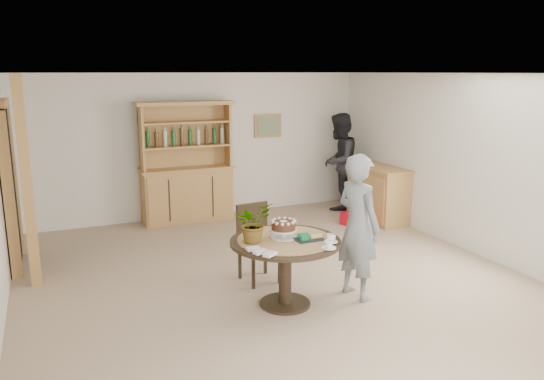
{
  "coord_description": "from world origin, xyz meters",
  "views": [
    {
      "loc": [
        -2.46,
        -5.45,
        2.52
      ],
      "look_at": [
        0.13,
        0.57,
        1.05
      ],
      "focal_mm": 35.0,
      "sensor_mm": 36.0,
      "label": 1
    }
  ],
  "objects_px": {
    "adult_person": "(339,162)",
    "dining_table": "(285,253)",
    "hutch": "(187,181)",
    "red_suitcase": "(360,218)",
    "sideboard": "(378,193)",
    "teen_boy": "(358,227)",
    "dining_chair": "(256,237)"
  },
  "relations": [
    {
      "from": "teen_boy",
      "to": "hutch",
      "type": "bearing_deg",
      "value": 2.36
    },
    {
      "from": "dining_table",
      "to": "dining_chair",
      "type": "distance_m",
      "value": 0.83
    },
    {
      "from": "dining_chair",
      "to": "dining_table",
      "type": "bearing_deg",
      "value": -95.82
    },
    {
      "from": "teen_boy",
      "to": "adult_person",
      "type": "bearing_deg",
      "value": -39.07
    },
    {
      "from": "sideboard",
      "to": "teen_boy",
      "type": "relative_size",
      "value": 0.76
    },
    {
      "from": "sideboard",
      "to": "dining_table",
      "type": "xyz_separation_m",
      "value": [
        -2.92,
        -2.51,
        0.13
      ]
    },
    {
      "from": "adult_person",
      "to": "teen_boy",
      "type": "bearing_deg",
      "value": 25.71
    },
    {
      "from": "dining_table",
      "to": "teen_boy",
      "type": "relative_size",
      "value": 0.73
    },
    {
      "from": "dining_table",
      "to": "teen_boy",
      "type": "xyz_separation_m",
      "value": [
        0.85,
        -0.1,
        0.22
      ]
    },
    {
      "from": "red_suitcase",
      "to": "dining_table",
      "type": "bearing_deg",
      "value": -155.03
    },
    {
      "from": "teen_boy",
      "to": "red_suitcase",
      "type": "bearing_deg",
      "value": -45.25
    },
    {
      "from": "dining_chair",
      "to": "adult_person",
      "type": "bearing_deg",
      "value": 37.81
    },
    {
      "from": "hutch",
      "to": "teen_boy",
      "type": "relative_size",
      "value": 1.23
    },
    {
      "from": "hutch",
      "to": "sideboard",
      "type": "relative_size",
      "value": 1.62
    },
    {
      "from": "hutch",
      "to": "sideboard",
      "type": "height_order",
      "value": "hutch"
    },
    {
      "from": "dining_table",
      "to": "adult_person",
      "type": "xyz_separation_m",
      "value": [
        2.68,
        3.45,
        0.29
      ]
    },
    {
      "from": "dining_table",
      "to": "red_suitcase",
      "type": "bearing_deg",
      "value": 43.86
    },
    {
      "from": "hutch",
      "to": "red_suitcase",
      "type": "relative_size",
      "value": 2.93
    },
    {
      "from": "red_suitcase",
      "to": "sideboard",
      "type": "bearing_deg",
      "value": -5.39
    },
    {
      "from": "adult_person",
      "to": "dining_table",
      "type": "bearing_deg",
      "value": 15.14
    },
    {
      "from": "dining_table",
      "to": "teen_boy",
      "type": "bearing_deg",
      "value": -6.71
    },
    {
      "from": "dining_table",
      "to": "adult_person",
      "type": "height_order",
      "value": "adult_person"
    },
    {
      "from": "teen_boy",
      "to": "red_suitcase",
      "type": "relative_size",
      "value": 2.37
    },
    {
      "from": "dining_table",
      "to": "adult_person",
      "type": "distance_m",
      "value": 4.37
    },
    {
      "from": "dining_table",
      "to": "red_suitcase",
      "type": "height_order",
      "value": "dining_table"
    },
    {
      "from": "hutch",
      "to": "dining_chair",
      "type": "distance_m",
      "value": 2.93
    },
    {
      "from": "hutch",
      "to": "dining_chair",
      "type": "height_order",
      "value": "hutch"
    },
    {
      "from": "hutch",
      "to": "dining_table",
      "type": "height_order",
      "value": "hutch"
    },
    {
      "from": "teen_boy",
      "to": "red_suitcase",
      "type": "xyz_separation_m",
      "value": [
        1.66,
        2.51,
        -0.73
      ]
    },
    {
      "from": "red_suitcase",
      "to": "hutch",
      "type": "bearing_deg",
      "value": 134.12
    },
    {
      "from": "hutch",
      "to": "adult_person",
      "type": "xyz_separation_m",
      "value": [
        2.8,
        -0.3,
        0.2
      ]
    },
    {
      "from": "dining_table",
      "to": "teen_boy",
      "type": "height_order",
      "value": "teen_boy"
    }
  ]
}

